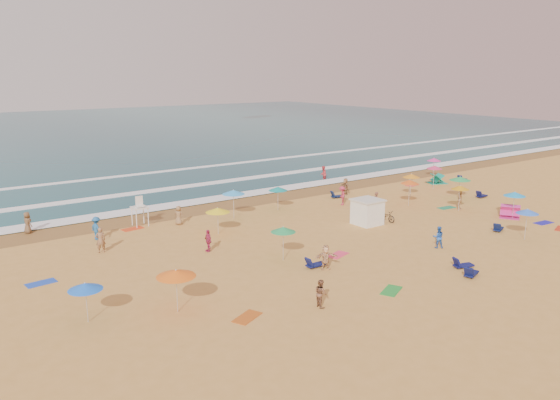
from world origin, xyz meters
TOP-DOWN VIEW (x-y plane):
  - ground at (0.00, 0.00)m, footprint 220.00×220.00m
  - ocean at (0.00, 84.00)m, footprint 220.00×140.00m
  - wet_sand at (0.00, 12.50)m, footprint 220.00×220.00m
  - surf_foam at (0.00, 21.32)m, footprint 200.00×18.70m
  - cabana at (4.25, -0.11)m, footprint 2.00×2.00m
  - cabana_roof at (4.25, -0.11)m, footprint 2.20×2.20m
  - bicycle at (6.15, -0.41)m, footprint 0.78×1.88m
  - lifeguard_stand at (-11.19, 10.38)m, footprint 1.20×1.20m
  - beach_umbrellas at (0.14, -0.25)m, footprint 58.95×26.77m
  - loungers at (4.49, -3.30)m, footprint 55.83×21.82m
  - towels at (2.02, -2.07)m, footprint 42.10×22.23m
  - popup_tents at (19.38, 0.94)m, footprint 9.28×15.57m
  - beachgoers at (-2.06, 3.97)m, footprint 42.18×27.88m

SIDE VIEW (x-z plane):
  - ground at x=0.00m, z-range 0.00..0.00m
  - ocean at x=0.00m, z-range -0.09..0.09m
  - wet_sand at x=0.00m, z-range 0.01..0.01m
  - towels at x=2.02m, z-range 0.00..0.03m
  - surf_foam at x=0.00m, z-range 0.08..0.12m
  - loungers at x=4.49m, z-range 0.00..0.34m
  - bicycle at x=6.15m, z-range 0.00..0.96m
  - popup_tents at x=19.38m, z-range 0.00..1.20m
  - beachgoers at x=-2.06m, z-range -0.21..1.86m
  - cabana at x=4.25m, z-range 0.00..2.00m
  - lifeguard_stand at x=-11.19m, z-range 0.00..2.10m
  - cabana_roof at x=4.25m, z-range 2.00..2.12m
  - beach_umbrellas at x=0.14m, z-range 1.75..2.54m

